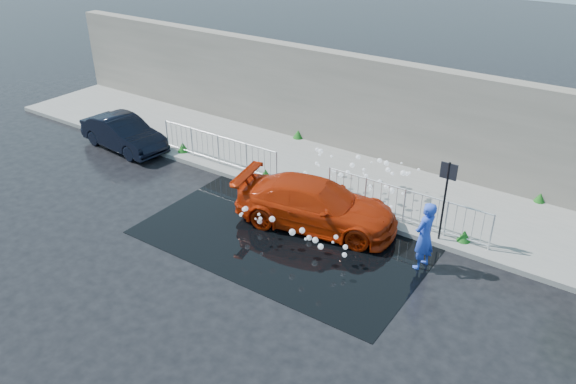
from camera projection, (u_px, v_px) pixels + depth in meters
name	position (u px, v px, depth m)	size (l,w,h in m)	color
ground	(251.00, 247.00, 15.50)	(90.00, 90.00, 0.00)	black
pavement	(341.00, 177.00, 19.09)	(30.00, 4.00, 0.15)	slate
curb	(309.00, 201.00, 17.64)	(30.00, 0.25, 0.16)	slate
retaining_wall	(374.00, 108.00, 19.82)	(30.00, 0.60, 3.50)	#6C665B
puddle	(286.00, 236.00, 15.98)	(8.00, 5.00, 0.01)	black
sign_post	(446.00, 189.00, 14.84)	(0.45, 0.06, 2.50)	black
railing_left	(218.00, 149.00, 19.57)	(5.05, 0.05, 1.10)	silver
railing_right	(404.00, 205.00, 16.09)	(5.05, 0.05, 1.10)	silver
weeds	(326.00, 175.00, 18.69)	(12.17, 3.93, 0.37)	#174F15
water_spray	(340.00, 191.00, 16.85)	(3.62, 5.50, 1.08)	white
red_car	(316.00, 205.00, 16.20)	(1.93, 4.75, 1.38)	#AC2306
dark_car	(123.00, 133.00, 21.10)	(1.32, 3.79, 1.25)	black
person	(424.00, 236.00, 14.26)	(0.69, 0.45, 1.90)	blue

